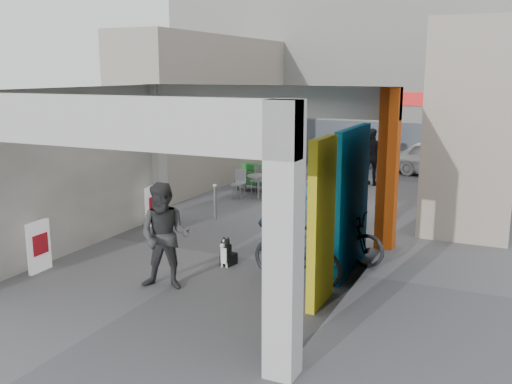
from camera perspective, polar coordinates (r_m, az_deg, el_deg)
The scene contains 21 objects.
ground at distance 12.20m, azimuth -3.35°, elevation -6.28°, with size 90.00×90.00×0.00m, color #5B5A60.
arcade_canopy at distance 10.72m, azimuth -3.02°, elevation 3.83°, with size 6.40×6.45×6.40m.
far_building at distance 24.82m, azimuth 12.27°, elevation 12.10°, with size 18.00×4.08×8.00m.
plaza_bldg_left at distance 20.38m, azimuth -4.69°, elevation 8.22°, with size 2.00×9.00×5.00m, color #A39787.
plaza_bldg_right at distance 17.78m, azimuth 21.67°, elevation 6.88°, with size 2.00×9.00×5.00m, color #A39787.
bollard_left at distance 14.99m, azimuth -4.11°, elevation -1.03°, with size 0.09×0.09×0.91m, color #919499.
bollard_center at distance 14.24m, azimuth 1.77°, elevation -1.71°, with size 0.09×0.09×0.91m, color #919499.
bollard_right at distance 13.43m, azimuth 7.43°, elevation -2.69°, with size 0.09×0.09×0.89m, color #919499.
advert_board_near at distance 11.83m, azimuth -20.88°, elevation -5.09°, with size 0.12×0.55×1.00m.
advert_board_far at distance 14.57m, azimuth -10.45°, elevation -1.37°, with size 0.19×0.55×1.00m.
cafe_set at distance 17.69m, azimuth 0.27°, elevation 0.53°, with size 1.45×1.17×0.88m.
produce_stand at distance 18.62m, azimuth 0.03°, elevation 1.19°, with size 1.29×0.70×0.85m.
crate_stack at distance 18.87m, azimuth 8.56°, elevation 1.03°, with size 0.48×0.39×0.56m.
border_collie at distance 11.46m, azimuth -2.93°, elevation -6.21°, with size 0.23×0.45×0.62m.
man_with_dog at distance 10.76m, azimuth 1.73°, elevation -4.45°, with size 0.57×0.37×1.56m, color black.
man_back_turned at distance 10.22m, azimuth -9.11°, elevation -4.40°, with size 0.94×0.73×1.92m, color #37373A.
man_elderly at distance 11.75m, azimuth 5.87°, elevation -2.70°, with size 0.84×0.54×1.71m, color #6190BE.
man_crates at distance 19.75m, azimuth 11.53°, elevation 3.44°, with size 1.14×0.47×1.94m, color black.
bicycle_front at distance 11.67m, azimuth 7.90°, elevation -4.48°, with size 0.71×2.04×1.07m, color black.
bicycle_rear at distance 10.52m, azimuth 4.10°, elevation -6.13°, with size 0.52×1.84×1.11m, color black.
white_van at distance 22.07m, azimuth 18.17°, elevation 3.13°, with size 1.55×3.86×1.32m, color white.
Camera 1 is at (5.50, -10.21, 3.81)m, focal length 40.00 mm.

